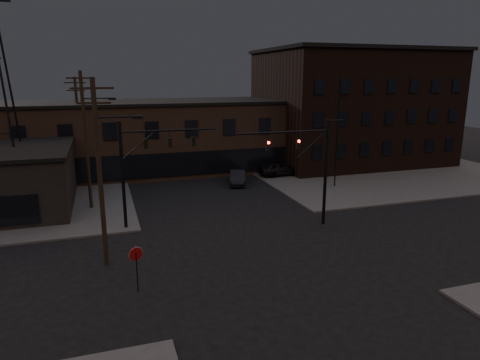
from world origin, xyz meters
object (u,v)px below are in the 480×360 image
object	(u,v)px
stop_sign	(136,259)
car_crossing	(237,177)
traffic_signal_far	(140,162)
traffic_signal_near	(312,162)
parked_car_lot_a	(280,168)
parked_car_lot_b	(334,162)

from	to	relation	value
stop_sign	car_crossing	size ratio (longest dim) A/B	0.55
car_crossing	stop_sign	bearing A→B (deg)	-103.65
traffic_signal_far	stop_sign	size ratio (longest dim) A/B	3.23
traffic_signal_near	parked_car_lot_a	world-z (taller)	traffic_signal_near
parked_car_lot_b	car_crossing	world-z (taller)	parked_car_lot_b
traffic_signal_far	parked_car_lot_a	bearing A→B (deg)	36.77
parked_car_lot_a	parked_car_lot_b	distance (m)	8.33
traffic_signal_near	traffic_signal_far	world-z (taller)	same
traffic_signal_far	traffic_signal_near	bearing A→B (deg)	-16.17
traffic_signal_near	parked_car_lot_a	bearing A→B (deg)	75.04
traffic_signal_far	parked_car_lot_a	world-z (taller)	traffic_signal_far
traffic_signal_far	car_crossing	bearing A→B (deg)	44.27
parked_car_lot_b	traffic_signal_far	bearing A→B (deg)	138.39
parked_car_lot_a	stop_sign	bearing A→B (deg)	140.24
traffic_signal_near	traffic_signal_far	bearing A→B (deg)	163.83
traffic_signal_near	parked_car_lot_b	bearing A→B (deg)	55.18
parked_car_lot_a	car_crossing	distance (m)	5.76
traffic_signal_near	parked_car_lot_b	size ratio (longest dim) A/B	1.67
stop_sign	car_crossing	world-z (taller)	stop_sign
stop_sign	car_crossing	xyz separation A→B (m)	(12.03, 20.46, -1.10)
traffic_signal_near	car_crossing	bearing A→B (deg)	95.44
traffic_signal_far	car_crossing	xyz separation A→B (m)	(10.74, 10.48, -4.27)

